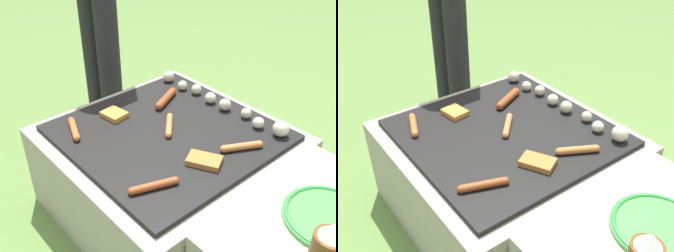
{
  "view_description": "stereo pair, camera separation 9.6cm",
  "coord_description": "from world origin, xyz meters",
  "views": [
    {
      "loc": [
        0.91,
        -0.8,
        1.16
      ],
      "look_at": [
        0.0,
        0.0,
        0.39
      ],
      "focal_mm": 42.0,
      "sensor_mm": 36.0,
      "label": 1
    },
    {
      "loc": [
        0.97,
        -0.72,
        1.16
      ],
      "look_at": [
        0.0,
        0.0,
        0.39
      ],
      "focal_mm": 42.0,
      "sensor_mm": 36.0,
      "label": 2
    }
  ],
  "objects": [
    {
      "name": "ground_plane",
      "position": [
        0.0,
        0.0,
        0.0
      ],
      "size": [
        14.0,
        14.0,
        0.0
      ],
      "primitive_type": "plane",
      "color": "#608442"
    },
    {
      "name": "sausage_back_left",
      "position": [
        -0.17,
        0.14,
        0.39
      ],
      "size": [
        0.09,
        0.16,
        0.03
      ],
      "color": "#93421E",
      "rests_on": "grill"
    },
    {
      "name": "bread_slice_right",
      "position": [
        0.22,
        -0.04,
        0.38
      ],
      "size": [
        0.13,
        0.11,
        0.02
      ],
      "color": "#B27033",
      "rests_on": "grill"
    },
    {
      "name": "grill",
      "position": [
        0.0,
        0.0,
        0.18
      ],
      "size": [
        0.8,
        0.8,
        0.37
      ],
      "color": "#9E998E",
      "rests_on": "ground_plane"
    },
    {
      "name": "bread_slice_left",
      "position": [
        -0.21,
        -0.09,
        0.38
      ],
      "size": [
        0.1,
        0.08,
        0.02
      ],
      "color": "#D18438",
      "rests_on": "grill"
    },
    {
      "name": "sausage_mid_left",
      "position": [
        -0.22,
        -0.26,
        0.38
      ],
      "size": [
        0.14,
        0.07,
        0.02
      ],
      "color": "#B7602D",
      "rests_on": "grill"
    },
    {
      "name": "sausage_back_right",
      "position": [
        -0.01,
        0.02,
        0.38
      ],
      "size": [
        0.12,
        0.11,
        0.02
      ],
      "color": "#C6753D",
      "rests_on": "grill"
    },
    {
      "name": "plate_colorful",
      "position": [
        0.63,
        0.04,
        0.38
      ],
      "size": [
        0.26,
        0.26,
        0.02
      ],
      "color": "#4CB24C",
      "rests_on": "side_ledge"
    },
    {
      "name": "mushroom_row",
      "position": [
        0.02,
        0.27,
        0.4
      ],
      "size": [
        0.65,
        0.07,
        0.06
      ],
      "color": "beige",
      "rests_on": "grill"
    },
    {
      "name": "sausage_front_center",
      "position": [
        0.21,
        -0.24,
        0.38
      ],
      "size": [
        0.07,
        0.15,
        0.02
      ],
      "color": "#A34C23",
      "rests_on": "grill"
    },
    {
      "name": "sausage_back_center",
      "position": [
        0.26,
        0.11,
        0.38
      ],
      "size": [
        0.09,
        0.14,
        0.03
      ],
      "color": "#C6753D",
      "rests_on": "grill"
    }
  ]
}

